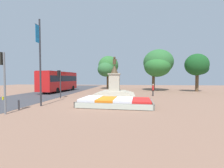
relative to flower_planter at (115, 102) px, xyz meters
name	(u,v)px	position (x,y,z in m)	size (l,w,h in m)	color
ground_plane	(100,104)	(-1.42, 0.64, -0.30)	(76.44, 76.44, 0.00)	#8C6651
street_asphalt_strip	(3,102)	(-10.99, 0.64, -0.29)	(7.49, 66.88, 0.01)	#3D3D42
flower_planter	(115,102)	(0.00, 0.00, 0.00)	(6.39, 3.76, 0.65)	#38281C
statue_monument	(114,88)	(-0.82, 8.49, 0.72)	(5.61, 5.61, 5.40)	#B4AA95
traffic_light_near_crossing	(3,72)	(-6.94, -3.79, 2.45)	(0.41, 0.29, 4.02)	slate
traffic_light_mid_block	(60,79)	(-6.84, 4.01, 2.00)	(0.42, 0.31, 3.26)	#2D2D33
banner_pole	(40,60)	(-6.21, -0.84, 3.53)	(0.14, 0.69, 7.23)	#2D2D33
city_bus	(59,80)	(-10.73, 12.00, 1.67)	(2.97, 9.55, 3.43)	red
pedestrian_with_handbag	(153,89)	(4.40, 7.58, 0.58)	(0.25, 0.73, 1.57)	black
kerb_bollard_mid_a	(19,104)	(-6.97, -2.43, 0.11)	(0.14, 0.14, 0.76)	#2D2D33
park_tree_far_left	(158,64)	(6.62, 16.37, 4.70)	(5.52, 6.48, 7.75)	brown
park_tree_behind_statue	(197,66)	(12.91, 14.44, 4.16)	(4.14, 3.50, 6.50)	brown
park_tree_far_right	(108,67)	(-3.36, 19.93, 4.55)	(4.41, 5.41, 7.23)	#4C3823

